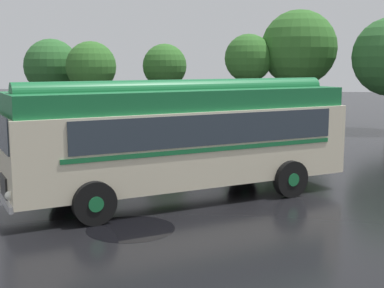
{
  "coord_description": "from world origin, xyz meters",
  "views": [
    {
      "loc": [
        3.61,
        -15.52,
        3.97
      ],
      "look_at": [
        0.88,
        1.06,
        1.4
      ],
      "focal_mm": 50.0,
      "sensor_mm": 36.0,
      "label": 1
    }
  ],
  "objects_px": {
    "car_mid_right": "(227,124)",
    "car_near_left": "(121,121)",
    "box_van": "(72,113)",
    "car_mid_left": "(175,123)",
    "car_far_right": "(281,125)",
    "vintage_bus": "(183,135)"
  },
  "relations": [
    {
      "from": "car_mid_right",
      "to": "box_van",
      "type": "relative_size",
      "value": 0.74
    },
    {
      "from": "vintage_bus",
      "to": "car_mid_right",
      "type": "height_order",
      "value": "vintage_bus"
    },
    {
      "from": "car_near_left",
      "to": "box_van",
      "type": "xyz_separation_m",
      "value": [
        -2.36,
        -0.91,
        0.52
      ]
    },
    {
      "from": "car_mid_right",
      "to": "box_van",
      "type": "xyz_separation_m",
      "value": [
        -8.08,
        -0.79,
        0.52
      ]
    },
    {
      "from": "car_near_left",
      "to": "car_mid_left",
      "type": "height_order",
      "value": "same"
    },
    {
      "from": "car_mid_right",
      "to": "car_far_right",
      "type": "xyz_separation_m",
      "value": [
        2.77,
        -0.01,
        0.0
      ]
    },
    {
      "from": "car_mid_left",
      "to": "car_mid_right",
      "type": "bearing_deg",
      "value": 3.72
    },
    {
      "from": "car_mid_left",
      "to": "car_far_right",
      "type": "bearing_deg",
      "value": 1.72
    },
    {
      "from": "car_near_left",
      "to": "car_mid_right",
      "type": "distance_m",
      "value": 5.72
    },
    {
      "from": "vintage_bus",
      "to": "car_far_right",
      "type": "relative_size",
      "value": 2.19
    },
    {
      "from": "box_van",
      "to": "car_mid_right",
      "type": "bearing_deg",
      "value": 5.61
    },
    {
      "from": "car_far_right",
      "to": "car_mid_right",
      "type": "bearing_deg",
      "value": 179.76
    },
    {
      "from": "car_mid_left",
      "to": "car_mid_right",
      "type": "relative_size",
      "value": 1.01
    },
    {
      "from": "vintage_bus",
      "to": "car_mid_left",
      "type": "height_order",
      "value": "vintage_bus"
    },
    {
      "from": "car_near_left",
      "to": "car_far_right",
      "type": "bearing_deg",
      "value": -0.86
    },
    {
      "from": "car_mid_right",
      "to": "car_near_left",
      "type": "bearing_deg",
      "value": 178.85
    },
    {
      "from": "car_mid_right",
      "to": "box_van",
      "type": "bearing_deg",
      "value": -174.39
    },
    {
      "from": "vintage_bus",
      "to": "box_van",
      "type": "relative_size",
      "value": 1.65
    },
    {
      "from": "car_near_left",
      "to": "box_van",
      "type": "bearing_deg",
      "value": -158.96
    },
    {
      "from": "vintage_bus",
      "to": "car_near_left",
      "type": "relative_size",
      "value": 2.25
    },
    {
      "from": "car_near_left",
      "to": "car_mid_right",
      "type": "relative_size",
      "value": 0.99
    },
    {
      "from": "vintage_bus",
      "to": "box_van",
      "type": "xyz_separation_m",
      "value": [
        -8.02,
        11.46,
        -0.53
      ]
    }
  ]
}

